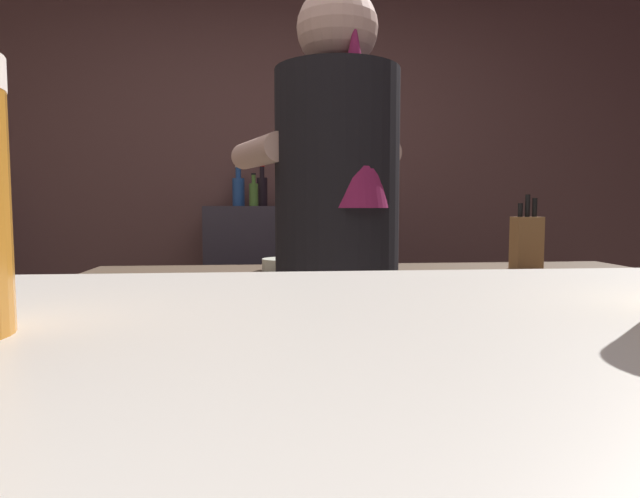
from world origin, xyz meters
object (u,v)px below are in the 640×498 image
(bartender, at_px, (338,254))
(bottle_olive_oil, at_px, (238,190))
(knife_block, at_px, (527,242))
(bottle_soy, at_px, (254,193))
(chefs_knife, at_px, (401,272))
(mixing_bowl, at_px, (284,265))
(bottle_vinegar, at_px, (262,190))

(bartender, relative_size, bottle_olive_oil, 6.90)
(knife_block, distance_m, bottle_soy, 1.63)
(chefs_knife, distance_m, bottle_olive_oil, 1.63)
(mixing_bowl, height_order, bottle_vinegar, bottle_vinegar)
(bottle_olive_oil, bearing_deg, bottle_vinegar, -20.30)
(bottle_olive_oil, bearing_deg, mixing_bowl, -79.70)
(mixing_bowl, xyz_separation_m, chefs_knife, (0.41, -0.13, -0.02))
(knife_block, xyz_separation_m, bottle_vinegar, (-1.01, 1.32, 0.23))
(bartender, distance_m, knife_block, 0.92)
(knife_block, relative_size, bottle_soy, 1.49)
(bottle_vinegar, bearing_deg, knife_block, -52.61)
(chefs_knife, xyz_separation_m, bottle_vinegar, (-0.51, 1.40, 0.33))
(bottle_olive_oil, xyz_separation_m, bottle_soy, (0.10, -0.16, -0.02))
(bartender, bearing_deg, bottle_olive_oil, -7.66)
(mixing_bowl, relative_size, bottle_vinegar, 0.66)
(bartender, xyz_separation_m, bottle_soy, (-0.28, 1.70, 0.21))
(chefs_knife, relative_size, bottle_soy, 1.26)
(bartender, xyz_separation_m, bottle_olive_oil, (-0.38, 1.86, 0.23))
(bartender, relative_size, bottle_vinegar, 6.93)
(knife_block, bearing_deg, chefs_knife, -171.62)
(knife_block, distance_m, bottle_olive_oil, 1.81)
(bottle_vinegar, bearing_deg, bottle_olive_oil, 159.70)
(chefs_knife, relative_size, bottle_olive_oil, 0.97)
(bottle_vinegar, height_order, bottle_soy, bottle_vinegar)
(bottle_soy, bearing_deg, chefs_knife, -66.72)
(chefs_knife, height_order, bottle_olive_oil, bottle_olive_oil)
(bartender, height_order, chefs_knife, bartender)
(chefs_knife, bearing_deg, knife_block, 3.40)
(bartender, distance_m, bottle_olive_oil, 1.91)
(mixing_bowl, bearing_deg, bottle_olive_oil, 100.30)
(mixing_bowl, distance_m, bottle_olive_oil, 1.38)
(bartender, height_order, bottle_olive_oil, bartender)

